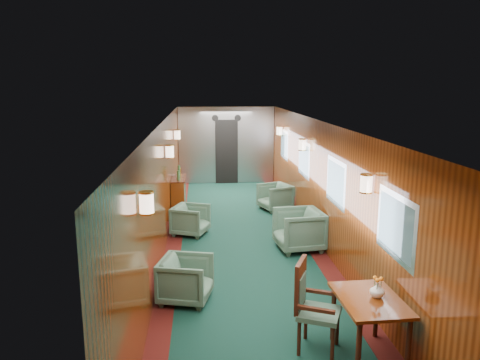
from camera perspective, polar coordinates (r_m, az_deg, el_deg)
The scene contains 12 objects.
room at distance 8.78m, azimuth 0.42°, elevation 2.08°, with size 12.00×12.10×2.40m.
bulkhead at distance 14.68m, azimuth -1.66°, elevation 4.22°, with size 2.98×0.17×2.39m.
windows_right at distance 9.30m, azimuth 9.45°, elevation 1.31°, with size 0.02×8.60×0.80m.
wall_sconces at distance 9.31m, azimuth 0.10°, elevation 3.60°, with size 2.97×7.97×0.25m.
dining_table at distance 5.67m, azimuth 15.51°, elevation -14.80°, with size 0.72×1.00×0.74m.
side_chair at distance 5.72m, azimuth 8.62°, elevation -14.50°, with size 0.63×0.65×1.09m.
credenza at distance 11.21m, azimuth -7.48°, elevation -1.97°, with size 0.32×1.03×1.20m.
flower_vase at distance 5.63m, azimuth 16.39°, elevation -12.75°, with size 0.16×0.16×0.17m, color silver.
armchair_left_near at distance 6.95m, azimuth -6.62°, elevation -11.95°, with size 0.70×0.72×0.65m, color #1A3E31.
armchair_left_far at distance 9.82m, azimuth -6.04°, elevation -4.87°, with size 0.67×0.69×0.62m, color #1A3E31.
armchair_right_near at distance 8.96m, azimuth 7.18°, elevation -6.04°, with size 0.82×0.85×0.77m, color #1A3E31.
armchair_right_far at distance 11.67m, azimuth 4.27°, elevation -2.07°, with size 0.70×0.72×0.65m, color #1A3E31.
Camera 1 is at (-0.78, -8.62, 3.11)m, focal length 35.00 mm.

